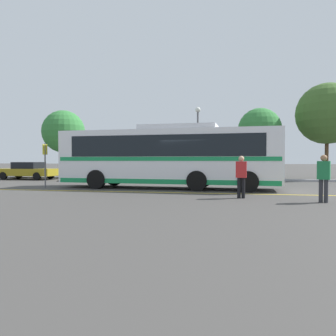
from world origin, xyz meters
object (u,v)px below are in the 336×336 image
object	(u,v)px
street_lamp	(198,131)
tree_1	(64,132)
transit_bus	(168,156)
bus_stop_sign	(45,160)
parked_car_1	(113,170)
tree_0	(327,114)
parked_car_0	(28,171)
tree_2	(260,130)
pedestrian_1	(324,175)
pedestrian_0	(241,174)

from	to	relation	value
street_lamp	tree_1	bearing A→B (deg)	163.45
transit_bus	bus_stop_sign	distance (m)	6.69
street_lamp	tree_1	world-z (taller)	tree_1
parked_car_1	tree_0	xyz separation A→B (m)	(16.03, 4.21, 4.37)
parked_car_0	tree_0	world-z (taller)	tree_0
tree_2	pedestrian_1	bearing A→B (deg)	-86.55
parked_car_1	tree_1	size ratio (longest dim) A/B	0.69
transit_bus	street_lamp	size ratio (longest dim) A/B	2.15
tree_0	tree_2	xyz separation A→B (m)	(-5.12, -0.45, -1.20)
bus_stop_sign	tree_2	xyz separation A→B (m)	(12.23, 10.71, 2.39)
transit_bus	tree_1	distance (m)	17.24
parked_car_0	tree_0	size ratio (longest dim) A/B	0.64
tree_1	tree_2	bearing A→B (deg)	-6.46
pedestrian_0	street_lamp	size ratio (longest dim) A/B	0.30
transit_bus	tree_2	xyz separation A→B (m)	(5.61, 9.78, 2.16)
parked_car_1	pedestrian_1	xyz separation A→B (m)	(11.78, -10.77, 0.22)
bus_stop_sign	pedestrian_0	bearing A→B (deg)	-102.71
parked_car_1	tree_2	bearing A→B (deg)	-70.58
bus_stop_sign	tree_1	bearing A→B (deg)	27.39
pedestrian_1	parked_car_0	bearing A→B (deg)	-6.84
tree_0	street_lamp	bearing A→B (deg)	-166.67
bus_stop_sign	street_lamp	world-z (taller)	street_lamp
parked_car_1	pedestrian_0	size ratio (longest dim) A/B	2.56
tree_0	parked_car_0	bearing A→B (deg)	-169.50
pedestrian_0	pedestrian_1	distance (m)	2.96
transit_bus	pedestrian_1	xyz separation A→B (m)	(6.49, -4.74, -0.78)
pedestrian_0	tree_2	world-z (taller)	tree_2
bus_stop_sign	tree_2	world-z (taller)	tree_2
tree_0	pedestrian_0	bearing A→B (deg)	-116.62
pedestrian_1	street_lamp	bearing A→B (deg)	-43.07
street_lamp	tree_0	world-z (taller)	tree_0
pedestrian_0	transit_bus	bearing A→B (deg)	138.54
transit_bus	pedestrian_0	distance (m)	5.39
pedestrian_0	pedestrian_1	size ratio (longest dim) A/B	0.99
pedestrian_0	tree_1	bearing A→B (deg)	140.76
street_lamp	tree_2	world-z (taller)	tree_2
parked_car_1	tree_2	xyz separation A→B (m)	(10.91, 3.75, 3.16)
pedestrian_1	tree_0	distance (m)	16.11
tree_1	tree_2	world-z (taller)	tree_1
street_lamp	tree_2	distance (m)	5.12
parked_car_1	street_lamp	world-z (taller)	street_lamp
tree_1	tree_2	size ratio (longest dim) A/B	1.11
parked_car_1	tree_2	distance (m)	11.96
parked_car_1	tree_1	world-z (taller)	tree_1
parked_car_0	tree_1	world-z (taller)	tree_1
pedestrian_1	tree_0	world-z (taller)	tree_0
tree_2	pedestrian_0	bearing A→B (deg)	-98.14
parked_car_1	street_lamp	size ratio (longest dim) A/B	0.78
transit_bus	tree_2	distance (m)	11.48
pedestrian_0	street_lamp	bearing A→B (deg)	108.61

